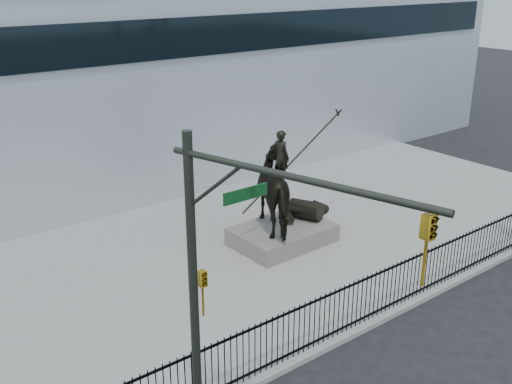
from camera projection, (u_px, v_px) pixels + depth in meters
ground at (416, 337)px, 16.66m from camera, size 120.00×120.00×0.00m
plaza at (260, 248)px, 21.81m from camera, size 30.00×12.00×0.15m
building at (99, 78)px, 29.86m from camera, size 44.00×14.00×9.00m
picket_fence at (383, 291)px, 17.27m from camera, size 22.10×0.10×1.50m
statue_plinth at (282, 235)px, 21.91m from camera, size 3.57×2.50×0.66m
equestrian_statue at (285, 191)px, 21.35m from camera, size 4.50×2.83×3.81m
traffic_signal_left at (229, 296)px, 10.90m from camera, size 1.52×4.84×7.00m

